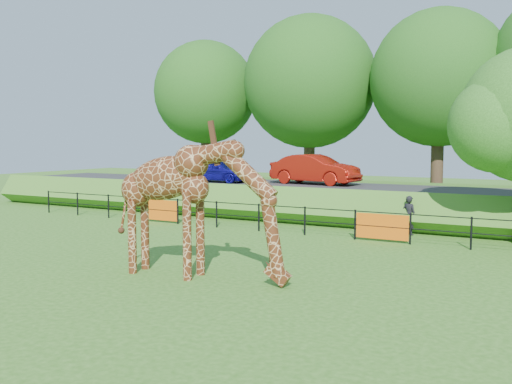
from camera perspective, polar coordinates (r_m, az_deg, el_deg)
ground at (r=15.08m, az=-7.83°, el=-8.68°), size 90.00×90.00×0.00m
giraffe at (r=14.88m, az=-5.75°, el=-1.72°), size 5.15×1.30×3.64m
perimeter_fence at (r=21.79m, az=4.90°, el=-2.89°), size 28.07×0.10×1.10m
embankment at (r=28.73m, az=11.05°, el=-0.82°), size 40.00×9.00×1.30m
road at (r=27.25m, az=10.10°, el=0.38°), size 40.00×5.00×0.12m
car_blue at (r=30.08m, az=-4.04°, el=2.22°), size 3.80×1.63×1.28m
car_red at (r=28.65m, az=5.91°, el=2.27°), size 4.68×2.16×1.49m
visitor at (r=22.51m, az=15.06°, el=-2.27°), size 0.63×0.51×1.51m
bg_tree_line at (r=34.58m, az=17.70°, el=10.89°), size 37.30×8.80×11.82m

